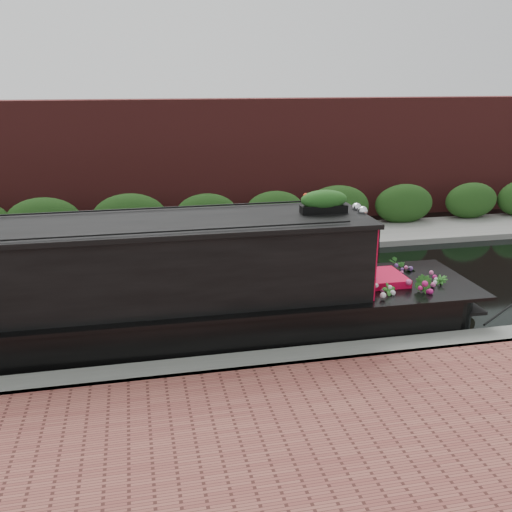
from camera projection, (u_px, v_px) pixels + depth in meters
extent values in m
plane|color=black|center=(232.00, 299.00, 12.54)|extent=(80.00, 80.00, 0.00)
cube|color=slate|center=(266.00, 372.00, 9.46)|extent=(40.00, 0.60, 0.50)
cube|color=slate|center=(207.00, 246.00, 16.45)|extent=(40.00, 2.40, 0.34)
cube|color=#1E4216|center=(203.00, 238.00, 17.29)|extent=(40.00, 1.10, 2.80)
cube|color=#571E1D|center=(195.00, 221.00, 19.25)|extent=(40.00, 1.00, 8.00)
cube|color=black|center=(92.00, 269.00, 9.85)|extent=(9.68, 1.96, 1.42)
cube|color=black|center=(89.00, 227.00, 9.63)|extent=(9.84, 2.12, 0.08)
cube|color=red|center=(357.00, 252.00, 10.83)|extent=(0.09, 1.84, 1.42)
cube|color=black|center=(300.00, 268.00, 9.66)|extent=(0.94, 0.04, 0.58)
cube|color=red|center=(381.00, 287.00, 11.17)|extent=(0.85, 0.96, 0.52)
sphere|color=silver|center=(363.00, 211.00, 10.45)|extent=(0.19, 0.19, 0.19)
sphere|color=silver|center=(357.00, 208.00, 10.73)|extent=(0.19, 0.19, 0.19)
cube|color=black|center=(324.00, 209.00, 10.43)|extent=(0.86, 0.25, 0.15)
ellipsoid|color=#FB411B|center=(324.00, 198.00, 10.37)|extent=(0.95, 0.26, 0.25)
imported|color=#24591D|center=(389.00, 299.00, 10.52)|extent=(0.35, 0.29, 0.58)
imported|color=#24591D|center=(423.00, 294.00, 10.59)|extent=(0.39, 0.44, 0.68)
imported|color=#24591D|center=(402.00, 273.00, 11.83)|extent=(0.72, 0.71, 0.61)
imported|color=#24591D|center=(439.00, 289.00, 11.05)|extent=(0.37, 0.37, 0.54)
imported|color=#24591D|center=(361.00, 271.00, 11.90)|extent=(0.26, 0.36, 0.65)
cylinder|color=olive|center=(464.00, 306.00, 11.72)|extent=(0.33, 0.43, 0.33)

